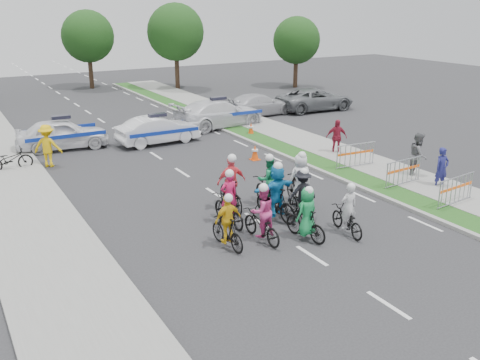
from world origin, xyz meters
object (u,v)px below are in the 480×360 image
rider_4 (302,199)px  rider_5 (276,196)px  police_car_1 (158,130)px  tree_1 (176,32)px  tree_4 (88,36)px  police_car_2 (218,113)px  rider_0 (347,217)px  barrier_2 (355,156)px  rider_3 (227,227)px  cone_0 (255,153)px  civilian_suv (315,99)px  police_car_0 (62,134)px  spectator_1 (418,155)px  rider_1 (306,219)px  barrier_0 (456,192)px  spectator_2 (336,137)px  barrier_1 (403,173)px  rider_7 (300,185)px  rider_2 (262,220)px  civilian_sedan (259,105)px  rider_9 (231,189)px  marshal_hiviz (48,146)px  cone_1 (251,129)px  spectator_0 (442,168)px  rider_8 (268,187)px  tree_2 (297,40)px  rider_6 (228,206)px

rider_4 → rider_5: (-0.76, 0.37, 0.14)m
police_car_1 → tree_1: bearing=-30.3°
tree_4 → police_car_2: bearing=-82.5°
rider_0 → barrier_2: (4.82, 5.07, -0.00)m
rider_3 → cone_0: rider_3 is taller
civilian_suv → tree_4: tree_4 is taller
rider_0 → police_car_0: bearing=-62.1°
rider_5 → spectator_1: rider_5 is taller
rider_1 → barrier_0: (6.18, -0.41, -0.12)m
rider_5 → civilian_suv: rider_5 is taller
spectator_2 → barrier_1: 4.98m
rider_1 → rider_7: 2.86m
rider_2 → barrier_0: 7.47m
rider_5 → civilian_sedan: size_ratio=0.43×
rider_1 → spectator_2: size_ratio=1.03×
police_car_2 → spectator_2: spectator_2 is taller
police_car_1 → barrier_2: bearing=-149.1°
cone_0 → rider_9: bearing=-129.0°
rider_4 → barrier_0: rider_4 is taller
marshal_hiviz → barrier_1: 14.94m
rider_1 → rider_5: rider_5 is taller
tree_4 → rider_9: bearing=-96.3°
rider_0 → spectator_2: (5.56, 7.25, 0.28)m
rider_5 → barrier_1: (6.10, 0.27, -0.28)m
police_car_1 → cone_0: bearing=-155.1°
spectator_2 → tree_1: (1.56, 22.05, 3.69)m
cone_1 → marshal_hiviz: bearing=-177.2°
rider_0 → spectator_1: 6.93m
civilian_sedan → spectator_0: spectator_0 is taller
rider_4 → police_car_1: bearing=-78.4°
tree_1 → tree_4: size_ratio=1.08×
spectator_0 → rider_3: bearing=-170.3°
tree_4 → rider_7: bearing=-91.8°
rider_3 → spectator_1: 10.15m
cone_0 → rider_7: bearing=-106.2°
spectator_0 → barrier_2: (-1.12, 3.59, -0.25)m
police_car_2 → tree_4: (-2.38, 18.12, 3.39)m
rider_2 → rider_3: rider_2 is taller
barrier_1 → cone_0: 6.80m
rider_4 → rider_8: size_ratio=0.93×
police_car_0 → cone_1: police_car_0 is taller
rider_1 → marshal_hiviz: marshal_hiviz is taller
spectator_0 → barrier_0: bearing=-118.6°
tree_2 → marshal_hiviz: bearing=-149.6°
rider_3 → police_car_0: 13.89m
rider_8 → cone_1: rider_8 is taller
rider_6 → police_car_0: bearing=-78.5°
rider_0 → rider_3: (-3.69, 0.97, 0.10)m
spectator_1 → cone_0: bearing=90.7°
rider_1 → civilian_suv: size_ratio=0.33×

